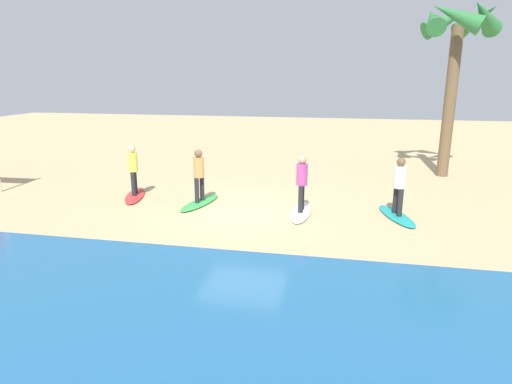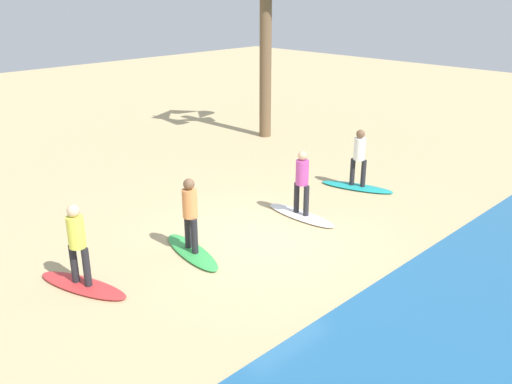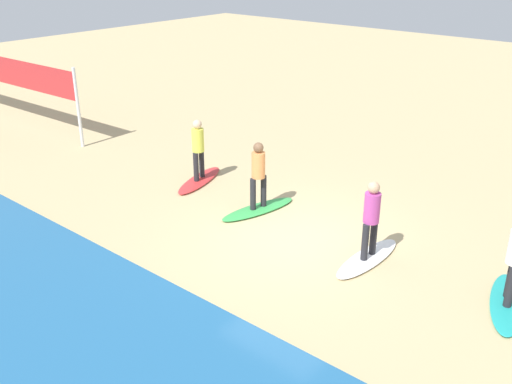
{
  "view_description": "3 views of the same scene",
  "coord_description": "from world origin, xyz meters",
  "px_view_note": "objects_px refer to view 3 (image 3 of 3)",
  "views": [
    {
      "loc": [
        -2.83,
        12.09,
        3.95
      ],
      "look_at": [
        -0.46,
        0.39,
        0.75
      ],
      "focal_mm": 30.89,
      "sensor_mm": 36.0,
      "label": 1
    },
    {
      "loc": [
        8.14,
        7.96,
        5.49
      ],
      "look_at": [
        0.23,
        0.08,
        1.26
      ],
      "focal_mm": 38.53,
      "sensor_mm": 36.0,
      "label": 2
    },
    {
      "loc": [
        -6.63,
        9.15,
        6.02
      ],
      "look_at": [
        0.84,
        0.33,
        0.99
      ],
      "focal_mm": 40.92,
      "sensor_mm": 36.0,
      "label": 3
    }
  ],
  "objects_px": {
    "surfboard_white": "(368,258)",
    "surfer_white": "(371,214)",
    "surfer_red": "(198,145)",
    "surfboard_teal": "(506,303)",
    "surfboard_red": "(200,180)",
    "surfboard_green": "(258,209)",
    "surfer_green": "(258,171)"
  },
  "relations": [
    {
      "from": "surfer_red",
      "to": "surfboard_red",
      "type": "bearing_deg",
      "value": 0.0
    },
    {
      "from": "surfer_white",
      "to": "surfer_red",
      "type": "xyz_separation_m",
      "value": [
        5.61,
        -0.74,
        0.0
      ]
    },
    {
      "from": "surfboard_red",
      "to": "surfer_red",
      "type": "relative_size",
      "value": 1.28
    },
    {
      "from": "surfboard_green",
      "to": "surfer_white",
      "type": "bearing_deg",
      "value": 95.41
    },
    {
      "from": "surfboard_white",
      "to": "surfer_white",
      "type": "xyz_separation_m",
      "value": [
        0.0,
        0.0,
        0.99
      ]
    },
    {
      "from": "surfer_white",
      "to": "surfer_red",
      "type": "relative_size",
      "value": 1.0
    },
    {
      "from": "surfer_green",
      "to": "surfer_white",
      "type": "bearing_deg",
      "value": 173.58
    },
    {
      "from": "surfboard_teal",
      "to": "surfer_white",
      "type": "xyz_separation_m",
      "value": [
        2.71,
        0.2,
        0.99
      ]
    },
    {
      "from": "surfboard_teal",
      "to": "surfboard_red",
      "type": "xyz_separation_m",
      "value": [
        8.32,
        -0.54,
        0.0
      ]
    },
    {
      "from": "surfboard_green",
      "to": "surfer_green",
      "type": "distance_m",
      "value": 0.99
    },
    {
      "from": "surfboard_teal",
      "to": "surfboard_red",
      "type": "height_order",
      "value": "same"
    },
    {
      "from": "surfboard_white",
      "to": "surfboard_green",
      "type": "height_order",
      "value": "same"
    },
    {
      "from": "surfboard_white",
      "to": "surfer_white",
      "type": "height_order",
      "value": "surfer_white"
    },
    {
      "from": "surfer_green",
      "to": "surfboard_teal",
      "type": "bearing_deg",
      "value": 178.46
    },
    {
      "from": "surfboard_white",
      "to": "surfer_white",
      "type": "distance_m",
      "value": 0.99
    },
    {
      "from": "surfer_green",
      "to": "surfboard_red",
      "type": "xyz_separation_m",
      "value": [
        2.39,
        -0.38,
        -0.99
      ]
    },
    {
      "from": "surfer_red",
      "to": "surfer_green",
      "type": "bearing_deg",
      "value": 170.98
    },
    {
      "from": "surfboard_white",
      "to": "surfer_white",
      "type": "relative_size",
      "value": 1.28
    },
    {
      "from": "surfboard_teal",
      "to": "surfboard_green",
      "type": "distance_m",
      "value": 5.93
    },
    {
      "from": "surfboard_teal",
      "to": "surfer_red",
      "type": "bearing_deg",
      "value": -111.88
    },
    {
      "from": "surfboard_white",
      "to": "surfboard_green",
      "type": "relative_size",
      "value": 1.0
    },
    {
      "from": "surfboard_teal",
      "to": "surfer_white",
      "type": "bearing_deg",
      "value": -103.91
    },
    {
      "from": "surfboard_green",
      "to": "surfer_red",
      "type": "distance_m",
      "value": 2.62
    },
    {
      "from": "surfboard_red",
      "to": "surfer_red",
      "type": "xyz_separation_m",
      "value": [
        -0.0,
        0.0,
        0.99
      ]
    },
    {
      "from": "surfer_green",
      "to": "surfer_red",
      "type": "xyz_separation_m",
      "value": [
        2.39,
        -0.38,
        0.0
      ]
    },
    {
      "from": "surfboard_teal",
      "to": "surfer_red",
      "type": "distance_m",
      "value": 8.4
    },
    {
      "from": "surfboard_teal",
      "to": "surfboard_red",
      "type": "distance_m",
      "value": 8.34
    },
    {
      "from": "surfboard_white",
      "to": "surfboard_red",
      "type": "xyz_separation_m",
      "value": [
        5.61,
        -0.74,
        0.0
      ]
    },
    {
      "from": "surfboard_red",
      "to": "surfboard_teal",
      "type": "bearing_deg",
      "value": 68.88
    },
    {
      "from": "surfer_red",
      "to": "surfboard_white",
      "type": "bearing_deg",
      "value": 172.47
    },
    {
      "from": "surfboard_teal",
      "to": "surfboard_white",
      "type": "distance_m",
      "value": 2.72
    },
    {
      "from": "surfboard_teal",
      "to": "surfer_red",
      "type": "height_order",
      "value": "surfer_red"
    }
  ]
}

